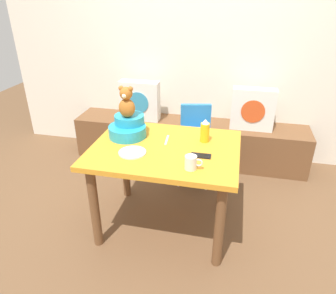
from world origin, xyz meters
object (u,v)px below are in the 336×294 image
Objects in this scene: coffee_mug at (191,163)px; dining_table at (165,161)px; pillow_floral_right at (253,109)px; teddy_bear at (127,103)px; pillow_floral_left at (140,101)px; cell_phone at (201,156)px; dinner_plate_near at (132,152)px; ketchup_bottle at (205,131)px; highchair at (196,135)px; infant_seat_teal at (128,127)px.

dining_table is at bearing 131.57° from coffee_mug.
teddy_bear is (-1.00, -1.02, 0.34)m from pillow_floral_right.
pillow_floral_left reaches higher than cell_phone.
pillow_floral_left is 1.50m from cell_phone.
pillow_floral_right is 1.57m from dinner_plate_near.
pillow_floral_right is at bearing 68.57° from ketchup_bottle.
dinner_plate_near is (-0.49, -0.31, -0.08)m from ketchup_bottle.
dining_table is at bearing -100.51° from highchair.
teddy_bear is (-0.47, -0.60, 0.50)m from highchair.
highchair is at bearing 51.84° from teddy_bear.
coffee_mug is at bearing -48.43° from dining_table.
pillow_floral_right is 0.69m from highchair.
pillow_floral_left is 1.33× the size of infant_seat_teal.
dining_table is 4.43× the size of teddy_bear.
pillow_floral_right is at bearing 73.37° from coffee_mug.
infant_seat_teal reaches higher than cell_phone.
ketchup_bottle is 0.26m from cell_phone.
ketchup_bottle reaches higher than highchair.
pillow_floral_right is at bearing 60.06° from dining_table.
teddy_bear is (0.23, -1.02, 0.34)m from pillow_floral_left.
teddy_bear reaches higher than ketchup_bottle.
pillow_floral_left is 1.29m from dining_table.
highchair is 0.87m from cell_phone.
teddy_bear is at bearing -77.46° from pillow_floral_left.
cell_phone is at bearing -16.58° from dining_table.
pillow_floral_right is 1.08m from ketchup_bottle.
coffee_mug is at bearing -84.21° from highchair.
pillow_floral_right is 1.34m from dining_table.
pillow_floral_left is 1.00× the size of pillow_floral_right.
dining_table is at bearing -149.35° from ketchup_bottle.
teddy_bear is 0.41m from dinner_plate_near.
highchair is at bearing -141.83° from pillow_floral_right.
cell_phone is (0.62, -0.22, -0.27)m from teddy_bear.
pillow_floral_right is at bearing 45.44° from infant_seat_teal.
ketchup_bottle is at bearing 30.65° from dining_table.
dining_table is 0.41m from infant_seat_teal.
highchair is at bearing 103.56° from ketchup_bottle.
pillow_floral_right reaches higher than dining_table.
pillow_floral_left is 1.10m from teddy_bear.
pillow_floral_right is 1.33× the size of infant_seat_teal.
infant_seat_teal is at bearing -77.45° from pillow_floral_left.
highchair is 0.82m from infant_seat_teal.
coffee_mug reaches higher than dining_table.
ketchup_bottle is 1.28× the size of cell_phone.
teddy_bear is at bearing 69.39° from cell_phone.
coffee_mug is 0.20m from cell_phone.
ketchup_bottle is at bearing 2.48° from teddy_bear.
dining_table is at bearing -119.94° from pillow_floral_right.
pillow_floral_right is at bearing 38.17° from highchair.
highchair is 4.27× the size of ketchup_bottle.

